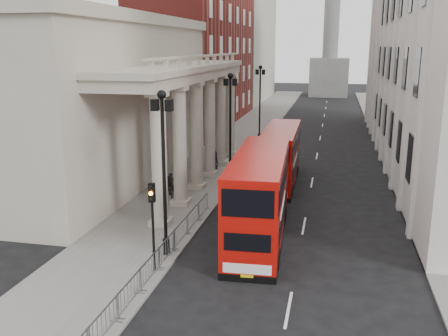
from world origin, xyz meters
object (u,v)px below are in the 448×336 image
Objects in this scene: lamp_post_north at (260,98)px; bus_far at (281,155)px; pedestrian_b at (168,187)px; pedestrian_a at (171,184)px; lamp_post_mid at (230,118)px; monument_column at (332,19)px; lamp_post_south at (164,163)px; bus_near at (260,195)px; pedestrian_c at (214,162)px; traffic_light at (152,211)px.

bus_far is (4.15, -16.81, -2.64)m from lamp_post_north.
pedestrian_b is (-7.16, -5.94, -1.35)m from bus_far.
lamp_post_north is at bearing 90.95° from pedestrian_a.
monument_column is at bearing 84.76° from lamp_post_mid.
bus_far is (4.15, -0.81, -2.64)m from lamp_post_mid.
lamp_post_south is at bearing -90.00° from lamp_post_mid.
bus_near reaches higher than pedestrian_b.
pedestrian_a is at bearing 135.43° from bus_near.
lamp_post_north reaches higher than pedestrian_b.
pedestrian_b is at bearing 138.61° from bus_near.
lamp_post_south reaches higher than pedestrian_c.
lamp_post_north is at bearing 90.00° from lamp_post_south.
monument_column is 73.33m from pedestrian_c.
pedestrian_c is (1.52, 7.40, 0.17)m from pedestrian_b.
traffic_light is at bearing -104.08° from bus_far.
monument_column is at bearing -111.68° from pedestrian_b.
lamp_post_south is 0.82× the size of bus_far.
pedestrian_c is (-5.64, 1.46, -1.19)m from bus_far.
lamp_post_north reaches higher than traffic_light.
lamp_post_south and lamp_post_north have the same top height.
monument_column reaches higher than bus_near.
lamp_post_north reaches higher than bus_near.
pedestrian_a is 1.01× the size of pedestrian_b.
traffic_light is (-6.50, -90.02, -12.88)m from monument_column.
lamp_post_mid reaches higher than pedestrian_b.
lamp_post_mid is 7.85m from pedestrian_a.
lamp_post_south is 16.00m from lamp_post_mid.
pedestrian_c is (-8.09, -71.35, -14.90)m from monument_column.
bus_near is at bearing -90.30° from bus_far.
pedestrian_b is at bearing 108.06° from lamp_post_south.
bus_near is (4.26, -28.53, -2.40)m from lamp_post_north.
lamp_post_north is (0.00, 16.00, 0.00)m from lamp_post_mid.
bus_far is at bearing 76.77° from traffic_light.
pedestrian_b is at bearing -141.17° from bus_far.
lamp_post_north is at bearing 111.74° from pedestrian_c.
monument_column is at bearing 110.82° from pedestrian_c.
traffic_light is 11.89m from pedestrian_b.
bus_near is at bearing -39.16° from pedestrian_c.
lamp_post_north is 34.07m from traffic_light.
lamp_post_north is at bearing -112.26° from pedestrian_b.
lamp_post_south is 5.14× the size of pedestrian_a.
lamp_post_mid reaches higher than traffic_light.
pedestrian_a is at bearing -75.69° from pedestrian_c.
pedestrian_c is at bearing 95.12° from lamp_post_south.
lamp_post_mid is at bearing 90.32° from traffic_light.
lamp_post_south and lamp_post_mid have the same top height.
bus_near is at bearing -71.24° from lamp_post_mid.
pedestrian_c is at bearing 164.60° from bus_far.
lamp_post_north reaches higher than pedestrian_c.
traffic_light is (0.10, -18.02, -1.80)m from lamp_post_mid.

